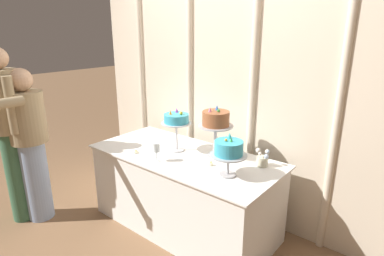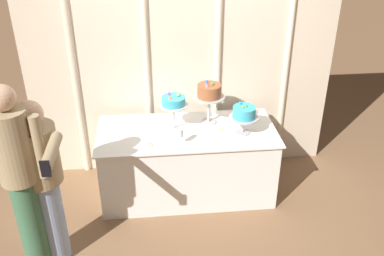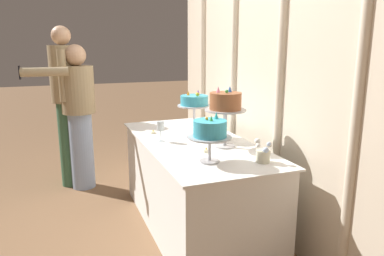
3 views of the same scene
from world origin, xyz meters
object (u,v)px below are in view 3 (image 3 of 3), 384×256
Objects in this scene: wine_glass at (161,127)px; guest_man_pink_jacket at (66,99)px; flower_vase at (263,154)px; guest_girl_blue_dress at (79,112)px; cake_display_center at (225,104)px; cake_table at (194,184)px; tealight_far_left at (153,133)px; cake_display_leftmost at (194,103)px; cake_display_rightmost at (210,131)px; tealight_near_left at (206,151)px.

wine_glass is 1.43m from guest_man_pink_jacket.
guest_girl_blue_dress reaches higher than flower_vase.
flower_vase is (0.43, 0.07, -0.27)m from cake_display_center.
cake_display_center is at bearing 33.49° from guest_girl_blue_dress.
cake_table is 0.56m from wine_glass.
cake_display_center is 10.40× the size of tealight_far_left.
cake_display_leftmost is 0.69m from cake_display_rightmost.
cake_display_rightmost is 2.05× the size of flower_vase.
wine_glass is 0.10× the size of guest_man_pink_jacket.
wine_glass is 1.03× the size of flower_vase.
cake_table is 1.05× the size of guest_man_pink_jacket.
cake_display_center is 2.78× the size of wine_glass.
tealight_near_left is at bearing -63.77° from cake_display_center.
flower_vase is at bearing 29.86° from guest_man_pink_jacket.
cake_display_rightmost reaches higher than wine_glass.
cake_display_center is at bearing 116.23° from tealight_near_left.
cake_table is 1.54m from guest_girl_blue_dress.
guest_man_pink_jacket reaches higher than tealight_far_left.
cake_display_leftmost is at bearing 50.33° from tealight_far_left.
guest_man_pink_jacket reaches higher than flower_vase.
guest_girl_blue_dress reaches higher than cake_table.
wine_glass is 0.11× the size of guest_girl_blue_dress.
flower_vase reaches higher than cake_table.
cake_table is 0.58m from tealight_far_left.
guest_man_pink_jacket is (-1.89, -0.83, -0.01)m from cake_display_rightmost.
cake_table is at bearing 34.55° from guest_man_pink_jacket.
guest_girl_blue_dress is at bearing -151.17° from flower_vase.
cake_display_center is 0.27× the size of guest_man_pink_jacket.
cake_table is at bearing 173.95° from tealight_near_left.
cake_display_leftmost is 0.38m from cake_display_center.
cake_display_rightmost is 0.38m from flower_vase.
cake_display_center is 0.57m from wine_glass.
cake_display_rightmost is 7.92× the size of tealight_near_left.
cake_display_center is 0.38m from tealight_near_left.
cake_display_center is 2.87× the size of flower_vase.
cake_table is 40.07× the size of tealight_far_left.
cake_display_rightmost is at bearing 14.05° from wine_glass.
flower_vase is (0.67, 0.23, 0.43)m from cake_table.
flower_vase reaches higher than tealight_near_left.
tealight_near_left is (-0.21, 0.06, -0.20)m from cake_display_rightmost.
cake_table is 0.75m from cake_display_center.
cake_display_leftmost reaches higher than wine_glass.
cake_display_leftmost is at bearing 37.94° from guest_girl_blue_dress.
wine_glass is 3.73× the size of tealight_far_left.
guest_man_pink_jacket is (-1.58, -1.08, -0.13)m from cake_display_center.
cake_display_leftmost is at bearing 97.12° from wine_glass.
cake_table is 42.73× the size of tealight_near_left.
cake_display_center reaches higher than cake_table.
tealight_far_left is at bearing 33.39° from guest_girl_blue_dress.
tealight_near_left reaches higher than cake_table.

